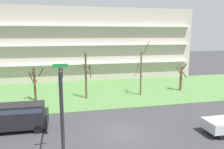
{
  "coord_description": "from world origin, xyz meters",
  "views": [
    {
      "loc": [
        -4.84,
        -17.12,
        8.29
      ],
      "look_at": [
        0.43,
        6.0,
        3.97
      ],
      "focal_mm": 35.9,
      "sensor_mm": 36.0,
      "label": 1
    }
  ],
  "objects_px": {
    "van_black_near_left": "(16,115)",
    "tree_left": "(86,75)",
    "tree_center": "(141,72)",
    "tree_right": "(181,77)",
    "traffic_signal_mast": "(62,101)",
    "tree_far_left": "(35,82)"
  },
  "relations": [
    {
      "from": "tree_right",
      "to": "tree_center",
      "type": "bearing_deg",
      "value": -171.26
    },
    {
      "from": "tree_left",
      "to": "traffic_signal_mast",
      "type": "relative_size",
      "value": 0.9
    },
    {
      "from": "tree_left",
      "to": "van_black_near_left",
      "type": "height_order",
      "value": "tree_left"
    },
    {
      "from": "tree_center",
      "to": "van_black_near_left",
      "type": "height_order",
      "value": "tree_center"
    },
    {
      "from": "tree_far_left",
      "to": "van_black_near_left",
      "type": "bearing_deg",
      "value": -94.39
    },
    {
      "from": "traffic_signal_mast",
      "to": "tree_far_left",
      "type": "bearing_deg",
      "value": 101.48
    },
    {
      "from": "van_black_near_left",
      "to": "tree_left",
      "type": "bearing_deg",
      "value": -128.8
    },
    {
      "from": "tree_far_left",
      "to": "van_black_near_left",
      "type": "height_order",
      "value": "tree_far_left"
    },
    {
      "from": "tree_left",
      "to": "tree_center",
      "type": "height_order",
      "value": "tree_center"
    },
    {
      "from": "tree_left",
      "to": "van_black_near_left",
      "type": "bearing_deg",
      "value": -130.08
    },
    {
      "from": "tree_left",
      "to": "van_black_near_left",
      "type": "relative_size",
      "value": 1.13
    },
    {
      "from": "traffic_signal_mast",
      "to": "tree_right",
      "type": "bearing_deg",
      "value": 43.98
    },
    {
      "from": "tree_left",
      "to": "traffic_signal_mast",
      "type": "distance_m",
      "value": 15.72
    },
    {
      "from": "tree_center",
      "to": "tree_right",
      "type": "height_order",
      "value": "tree_center"
    },
    {
      "from": "tree_center",
      "to": "van_black_near_left",
      "type": "distance_m",
      "value": 16.67
    },
    {
      "from": "van_black_near_left",
      "to": "traffic_signal_mast",
      "type": "distance_m",
      "value": 8.65
    },
    {
      "from": "tree_far_left",
      "to": "van_black_near_left",
      "type": "distance_m",
      "value": 8.8
    },
    {
      "from": "tree_center",
      "to": "tree_right",
      "type": "bearing_deg",
      "value": 8.74
    },
    {
      "from": "tree_right",
      "to": "traffic_signal_mast",
      "type": "distance_m",
      "value": 23.8
    },
    {
      "from": "tree_left",
      "to": "tree_center",
      "type": "bearing_deg",
      "value": 0.6
    },
    {
      "from": "tree_right",
      "to": "tree_left",
      "type": "bearing_deg",
      "value": -175.52
    },
    {
      "from": "tree_far_left",
      "to": "tree_left",
      "type": "height_order",
      "value": "tree_left"
    }
  ]
}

